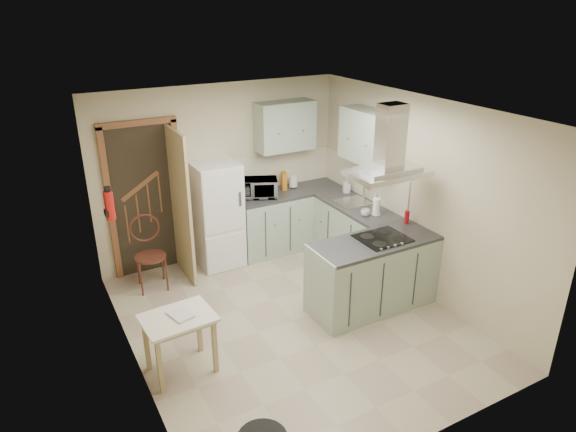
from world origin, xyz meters
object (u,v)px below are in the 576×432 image
microwave (260,188)px  peninsula (373,274)px  extractor_hood (388,173)px  drop_leaf_table (180,344)px  fridge (217,215)px  bentwood_chair (150,257)px

microwave → peninsula: bearing=-50.3°
extractor_hood → drop_leaf_table: bearing=-179.2°
fridge → drop_leaf_table: (-1.22, -2.02, -0.43)m
fridge → microwave: fridge is taller
peninsula → bentwood_chair: bearing=142.3°
peninsula → extractor_hood: (0.10, 0.00, 1.27)m
peninsula → microwave: bearing=105.7°
fridge → bentwood_chair: fridge is taller
extractor_hood → drop_leaf_table: size_ratio=1.30×
peninsula → microwave: microwave is taller
drop_leaf_table → bentwood_chair: bearing=80.5°
peninsula → microwave: size_ratio=3.22×
drop_leaf_table → microwave: bearing=43.2°
extractor_hood → peninsula: bearing=180.0°
peninsula → drop_leaf_table: (-2.44, -0.04, -0.13)m
fridge → peninsula: size_ratio=0.97×
fridge → drop_leaf_table: size_ratio=2.17×
bentwood_chair → microwave: bearing=14.3°
peninsula → bentwood_chair: (-2.26, 1.75, 0.00)m
extractor_hood → microwave: size_ratio=1.87×
fridge → peninsula: (1.22, -1.98, -0.30)m
peninsula → extractor_hood: size_ratio=1.72×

